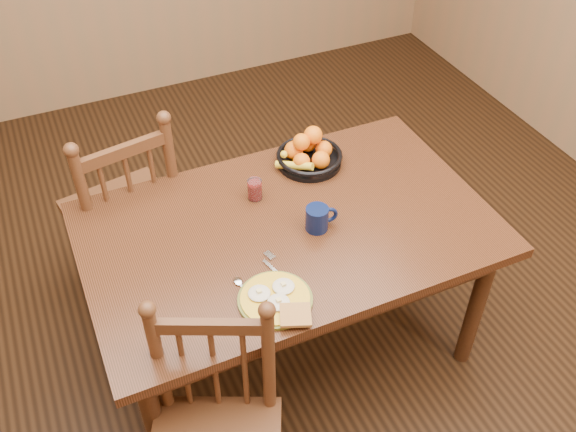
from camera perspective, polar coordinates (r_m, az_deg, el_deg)
name	(u,v)px	position (r m, az deg, el deg)	size (l,w,h in m)	color
room	(288,93)	(2.16, 0.00, 10.91)	(4.52, 5.02, 2.72)	black
dining_table	(288,241)	(2.58, 0.00, -2.23)	(1.60, 1.00, 0.75)	black
chair_far	(125,213)	(3.04, -14.25, 0.23)	(0.54, 0.53, 1.04)	#452914
breakfast_plate	(276,299)	(2.24, -1.05, -7.41)	(0.26, 0.30, 0.04)	#59601E
fork	(273,266)	(2.36, -1.30, -4.45)	(0.06, 0.18, 0.00)	silver
spoon	(242,286)	(2.30, -4.13, -6.18)	(0.05, 0.16, 0.01)	silver
coffee_mug	(318,218)	(2.48, 2.69, -0.18)	(0.13, 0.09, 0.10)	#0A1438
juice_glass	(255,190)	(2.62, -2.97, 2.33)	(0.06, 0.06, 0.09)	silver
fruit_bowl	(309,154)	(2.80, 1.84, 5.55)	(0.29, 0.29, 0.17)	black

